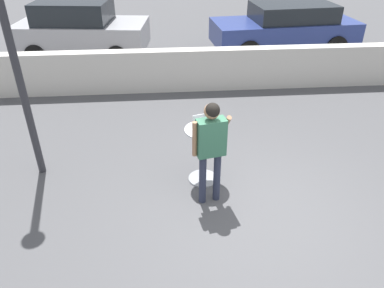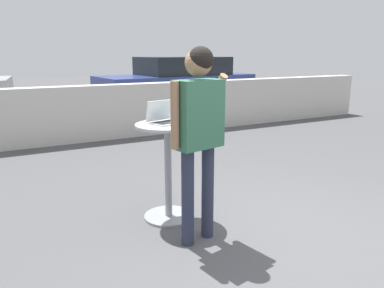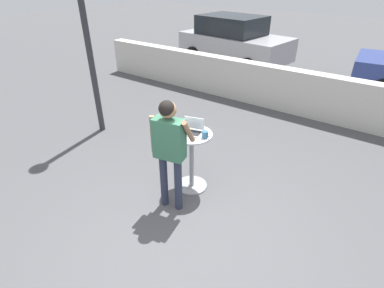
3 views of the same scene
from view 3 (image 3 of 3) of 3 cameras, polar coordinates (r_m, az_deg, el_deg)
ground_plane at (r=4.13m, az=-1.43°, el=-17.86°), size 50.00×50.00×0.00m
pavement_kerb at (r=7.70m, az=21.29°, el=8.80°), size 13.06×0.35×1.05m
cafe_table at (r=4.64m, az=-0.08°, el=-2.44°), size 0.63×0.63×0.98m
laptop at (r=4.45m, az=0.12°, el=2.79°), size 0.36×0.32×0.22m
coffee_mug at (r=4.31m, az=2.50°, el=1.82°), size 0.13×0.09×0.10m
standing_person at (r=3.99m, az=-4.37°, el=0.18°), size 0.56×0.44×1.70m
parked_car_near_street at (r=11.62m, az=8.00°, el=18.89°), size 4.14×2.35×1.70m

